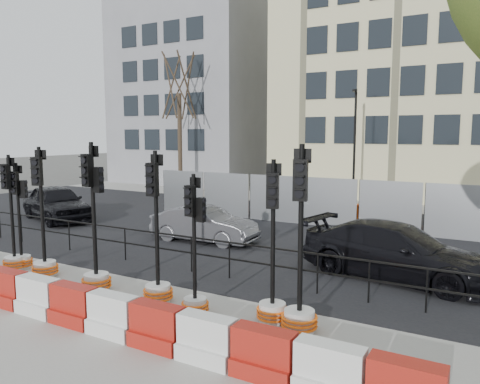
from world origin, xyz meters
The scene contains 22 objects.
ground centered at (0.00, 0.00, 0.00)m, with size 120.00×120.00×0.00m, color #51514C.
sidewalk_near centered at (0.00, -3.00, 0.01)m, with size 40.00×6.00×0.02m, color gray.
road centered at (0.00, 7.00, 0.01)m, with size 40.00×14.00×0.03m, color black.
sidewalk_far centered at (0.00, 16.00, 0.01)m, with size 40.00×4.00×0.02m, color gray.
building_grey centered at (-14.00, 21.99, 7.00)m, with size 11.00×9.06×14.00m.
building_cream centered at (2.00, 21.99, 9.00)m, with size 15.00×10.06×18.00m.
kerb_railing centered at (0.00, 1.20, 0.69)m, with size 18.00×0.04×1.00m.
heras_fencing centered at (-0.01, 9.80, 0.68)m, with size 14.33×1.72×2.00m.
lamp_post_far centered at (0.50, 14.98, 3.22)m, with size 0.12×0.56×6.00m.
tree_bare_far centered at (-11.00, 15.50, 6.65)m, with size 2.00×2.00×9.00m.
barrier_row centered at (0.00, -2.80, 0.37)m, with size 13.60×0.50×0.80m.
traffic_signal_a centered at (-4.43, -1.02, 0.66)m, with size 0.63×0.63×3.20m.
traffic_signal_b centered at (-4.37, -0.83, 0.71)m, with size 0.59×0.59×2.97m.
traffic_signal_c centered at (-3.16, -1.02, 0.71)m, with size 0.68×0.68×3.43m.
traffic_signal_d centered at (-1.10, -1.19, 0.85)m, with size 0.70×0.70×3.58m.
traffic_signal_e centered at (0.66, -1.04, 0.70)m, with size 0.67×0.67×3.41m.
traffic_signal_f centered at (1.80, -1.22, 0.71)m, with size 0.58×0.58×2.96m.
traffic_signal_g centered at (3.37, -0.78, 0.68)m, with size 0.65×0.65×3.28m.
traffic_signal_h centered at (4.03, -0.95, 0.74)m, with size 0.71×0.71×3.58m.
car_a centered at (-9.58, 4.63, 0.77)m, with size 4.88×3.26×1.54m, color black.
car_b centered at (-1.73, 4.41, 0.62)m, with size 3.85×1.50×1.25m, color #4B4C50.
car_c centered at (4.94, 3.41, 0.72)m, with size 5.27×2.89×1.45m, color black.
Camera 1 is at (7.23, -8.93, 3.77)m, focal length 35.00 mm.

